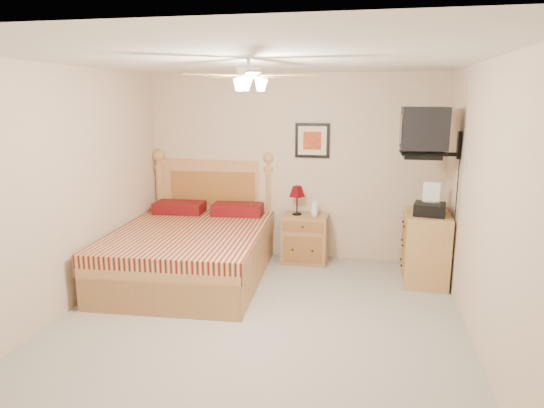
# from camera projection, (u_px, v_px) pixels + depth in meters

# --- Properties ---
(floor) EXTENTS (4.50, 4.50, 0.00)m
(floor) POSITION_uv_depth(u_px,v_px,m) (256.00, 326.00, 4.73)
(floor) COLOR #9A968B
(floor) RESTS_ON ground
(ceiling) EXTENTS (4.00, 4.50, 0.04)m
(ceiling) POSITION_uv_depth(u_px,v_px,m) (254.00, 59.00, 4.19)
(ceiling) COLOR white
(ceiling) RESTS_ON ground
(wall_back) EXTENTS (4.00, 0.04, 2.50)m
(wall_back) POSITION_uv_depth(u_px,v_px,m) (292.00, 167.00, 6.62)
(wall_back) COLOR beige
(wall_back) RESTS_ON ground
(wall_front) EXTENTS (4.00, 0.04, 2.50)m
(wall_front) POSITION_uv_depth(u_px,v_px,m) (148.00, 296.00, 2.30)
(wall_front) COLOR beige
(wall_front) RESTS_ON ground
(wall_left) EXTENTS (0.04, 4.50, 2.50)m
(wall_left) POSITION_uv_depth(u_px,v_px,m) (60.00, 192.00, 4.84)
(wall_left) COLOR beige
(wall_left) RESTS_ON ground
(wall_right) EXTENTS (0.04, 4.50, 2.50)m
(wall_right) POSITION_uv_depth(u_px,v_px,m) (486.00, 210.00, 4.08)
(wall_right) COLOR beige
(wall_right) RESTS_ON ground
(bed) EXTENTS (1.84, 2.36, 1.47)m
(bed) POSITION_uv_depth(u_px,v_px,m) (190.00, 220.00, 5.85)
(bed) COLOR #BA7D50
(bed) RESTS_ON ground
(nightstand) EXTENTS (0.60, 0.45, 0.64)m
(nightstand) POSITION_uv_depth(u_px,v_px,m) (305.00, 238.00, 6.54)
(nightstand) COLOR #A06B44
(nightstand) RESTS_ON ground
(table_lamp) EXTENTS (0.26, 0.26, 0.39)m
(table_lamp) POSITION_uv_depth(u_px,v_px,m) (297.00, 200.00, 6.47)
(table_lamp) COLOR #5F040A
(table_lamp) RESTS_ON nightstand
(lotion_bottle) EXTENTS (0.11, 0.11, 0.25)m
(lotion_bottle) POSITION_uv_depth(u_px,v_px,m) (315.00, 207.00, 6.41)
(lotion_bottle) COLOR white
(lotion_bottle) RESTS_ON nightstand
(framed_picture) EXTENTS (0.46, 0.04, 0.46)m
(framed_picture) POSITION_uv_depth(u_px,v_px,m) (312.00, 141.00, 6.47)
(framed_picture) COLOR black
(framed_picture) RESTS_ON wall_back
(dresser) EXTENTS (0.52, 0.73, 0.85)m
(dresser) POSITION_uv_depth(u_px,v_px,m) (426.00, 248.00, 5.79)
(dresser) COLOR #A17448
(dresser) RESTS_ON ground
(fax_machine) EXTENTS (0.40, 0.42, 0.36)m
(fax_machine) POSITION_uv_depth(u_px,v_px,m) (430.00, 200.00, 5.56)
(fax_machine) COLOR black
(fax_machine) RESTS_ON dresser
(magazine_lower) EXTENTS (0.26, 0.30, 0.02)m
(magazine_lower) POSITION_uv_depth(u_px,v_px,m) (424.00, 207.00, 5.95)
(magazine_lower) COLOR #A99B8A
(magazine_lower) RESTS_ON dresser
(magazine_upper) EXTENTS (0.25, 0.31, 0.02)m
(magazine_upper) POSITION_uv_depth(u_px,v_px,m) (426.00, 205.00, 5.94)
(magazine_upper) COLOR tan
(magazine_upper) RESTS_ON magazine_lower
(wall_tv) EXTENTS (0.56, 0.46, 0.58)m
(wall_tv) POSITION_uv_depth(u_px,v_px,m) (438.00, 132.00, 5.29)
(wall_tv) COLOR black
(wall_tv) RESTS_ON wall_right
(ceiling_fan) EXTENTS (1.14, 1.14, 0.28)m
(ceiling_fan) POSITION_uv_depth(u_px,v_px,m) (249.00, 75.00, 4.03)
(ceiling_fan) COLOR white
(ceiling_fan) RESTS_ON ceiling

